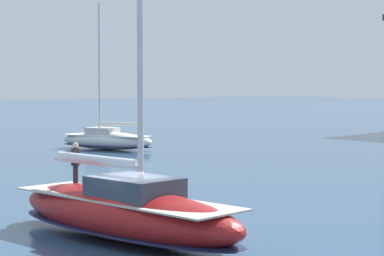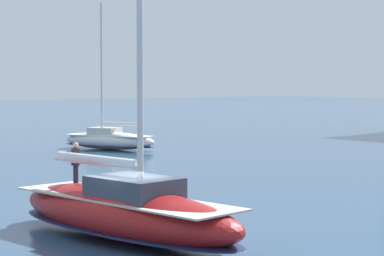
% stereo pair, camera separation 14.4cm
% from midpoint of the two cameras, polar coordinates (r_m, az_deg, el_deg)
% --- Properties ---
extents(ground_plane, '(400.00, 400.00, 0.00)m').
position_cam_midpoint_polar(ground_plane, '(26.87, -5.33, -8.45)').
color(ground_plane, '#2D4C6B').
extents(sailboat_main, '(11.45, 4.77, 15.25)m').
position_cam_midpoint_polar(sailboat_main, '(26.65, -5.30, -6.29)').
color(sailboat_main, maroon).
rests_on(sailboat_main, ground).
extents(sailboat_moored_near_marina, '(9.03, 5.92, 12.10)m').
position_cam_midpoint_polar(sailboat_moored_near_marina, '(62.36, -6.60, -0.89)').
color(sailboat_moored_near_marina, silver).
rests_on(sailboat_moored_near_marina, ground).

